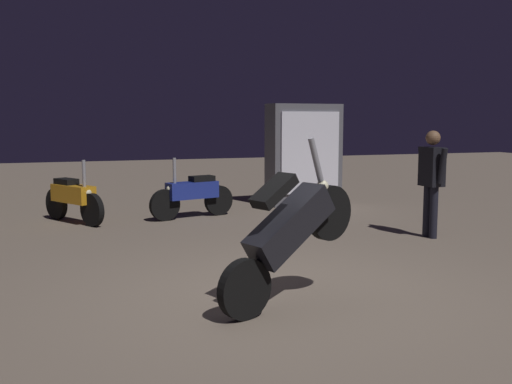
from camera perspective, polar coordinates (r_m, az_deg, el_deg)
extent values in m
plane|color=#756656|center=(6.21, 2.87, -9.83)|extent=(40.00, 40.00, 0.00)
cylinder|color=black|center=(5.40, -1.09, -9.36)|extent=(0.56, 0.30, 0.56)
cylinder|color=black|center=(6.01, 7.05, -2.01)|extent=(0.56, 0.30, 0.56)
cube|color=black|center=(5.63, 3.24, -3.21)|extent=(1.01, 0.64, 0.76)
cube|color=black|center=(5.44, 1.74, 0.12)|extent=(0.48, 0.38, 0.32)
cylinder|color=gray|center=(5.80, 5.79, 3.12)|extent=(0.21, 0.13, 0.44)
sphere|color=#F2EABF|center=(5.90, 6.44, 0.58)|extent=(0.12, 0.12, 0.12)
cylinder|color=black|center=(11.19, -18.69, -1.09)|extent=(0.37, 0.53, 0.56)
cylinder|color=black|center=(10.27, -15.53, -1.68)|extent=(0.37, 0.53, 0.56)
cube|color=orange|center=(10.69, -17.23, -0.15)|extent=(0.75, 0.97, 0.30)
cube|color=black|center=(10.84, -17.83, 0.98)|extent=(0.43, 0.50, 0.10)
cylinder|color=gray|center=(10.36, -16.26, 1.74)|extent=(0.08, 0.08, 0.45)
sphere|color=#F2EABF|center=(10.31, -15.89, -0.09)|extent=(0.12, 0.12, 0.12)
cylinder|color=black|center=(11.07, -3.63, -0.80)|extent=(0.57, 0.25, 0.56)
cylinder|color=black|center=(10.56, -8.79, -1.26)|extent=(0.57, 0.25, 0.56)
cube|color=navy|center=(10.77, -6.17, 0.18)|extent=(1.00, 0.54, 0.30)
cube|color=black|center=(10.85, -5.25, 1.30)|extent=(0.49, 0.35, 0.10)
cylinder|color=gray|center=(10.58, -7.87, 2.07)|extent=(0.07, 0.07, 0.45)
sphere|color=#F2EABF|center=(10.57, -8.33, 0.28)|extent=(0.12, 0.12, 0.12)
cylinder|color=black|center=(9.30, 16.76, -1.91)|extent=(0.12, 0.12, 0.79)
cylinder|color=black|center=(9.43, 16.17, -1.77)|extent=(0.12, 0.12, 0.79)
cube|color=black|center=(9.29, 16.62, 2.36)|extent=(0.25, 0.37, 0.59)
sphere|color=brown|center=(9.26, 16.71, 5.03)|extent=(0.22, 0.22, 0.22)
cylinder|color=black|center=(9.10, 17.54, 2.41)|extent=(0.10, 0.18, 0.54)
cylinder|color=black|center=(9.48, 15.75, 2.66)|extent=(0.10, 0.18, 0.54)
cube|color=#595960|center=(12.48, 4.65, 3.64)|extent=(1.64, 0.67, 2.10)
cube|color=white|center=(12.24, 5.27, 3.80)|extent=(1.34, 0.18, 1.68)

